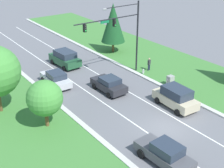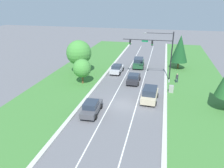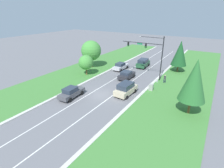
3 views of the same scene
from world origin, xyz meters
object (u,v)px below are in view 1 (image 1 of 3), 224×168
object	(u,v)px
utility_cabinet	(170,81)
conifer_near_right_tree	(113,23)
graphite_sedan	(165,153)
champagne_suv	(176,97)
forest_suv	(65,58)
oak_near_left_tree	(45,98)
traffic_signal_mast	(122,29)
charcoal_sedan	(109,84)
silver_sedan	(56,79)
fire_hydrant	(143,72)
pedestrian	(149,64)

from	to	relation	value
utility_cabinet	conifer_near_right_tree	bearing A→B (deg)	83.09
utility_cabinet	conifer_near_right_tree	distance (m)	13.48
graphite_sedan	conifer_near_right_tree	world-z (taller)	conifer_near_right_tree
graphite_sedan	champagne_suv	world-z (taller)	champagne_suv
forest_suv	utility_cabinet	world-z (taller)	forest_suv
oak_near_left_tree	forest_suv	bearing A→B (deg)	55.37
traffic_signal_mast	utility_cabinet	bearing A→B (deg)	-64.74
charcoal_sedan	graphite_sedan	bearing A→B (deg)	-107.23
graphite_sedan	utility_cabinet	size ratio (longest dim) A/B	3.91
silver_sedan	oak_near_left_tree	distance (m)	8.62
traffic_signal_mast	charcoal_sedan	size ratio (longest dim) A/B	1.98
traffic_signal_mast	conifer_near_right_tree	distance (m)	8.54
forest_suv	fire_hydrant	distance (m)	10.23
silver_sedan	charcoal_sedan	size ratio (longest dim) A/B	1.08
graphite_sedan	forest_suv	size ratio (longest dim) A/B	0.97
charcoal_sedan	conifer_near_right_tree	distance (m)	13.12
forest_suv	pedestrian	size ratio (longest dim) A/B	2.87
graphite_sedan	charcoal_sedan	size ratio (longest dim) A/B	1.08
champagne_suv	forest_suv	bearing A→B (deg)	105.26
champagne_suv	pedestrian	world-z (taller)	champagne_suv
forest_suv	charcoal_sedan	bearing A→B (deg)	-91.79
champagne_suv	fire_hydrant	xyz separation A→B (m)	(2.76, 7.84, -0.69)
silver_sedan	pedestrian	bearing A→B (deg)	-13.05
graphite_sedan	forest_suv	world-z (taller)	forest_suv
traffic_signal_mast	forest_suv	xyz separation A→B (m)	(-3.91, 6.70, -4.68)
traffic_signal_mast	forest_suv	size ratio (longest dim) A/B	1.77
fire_hydrant	conifer_near_right_tree	world-z (taller)	conifer_near_right_tree
traffic_signal_mast	champagne_suv	bearing A→B (deg)	-92.58
silver_sedan	utility_cabinet	size ratio (longest dim) A/B	3.91
silver_sedan	champagne_suv	bearing A→B (deg)	-55.71
utility_cabinet	pedestrian	world-z (taller)	pedestrian
graphite_sedan	fire_hydrant	size ratio (longest dim) A/B	6.69
oak_near_left_tree	fire_hydrant	bearing A→B (deg)	14.53
graphite_sedan	conifer_near_right_tree	distance (m)	25.03
silver_sedan	conifer_near_right_tree	distance (m)	13.36
fire_hydrant	silver_sedan	bearing A→B (deg)	161.23
forest_suv	utility_cabinet	bearing A→B (deg)	-65.31
graphite_sedan	charcoal_sedan	xyz separation A→B (m)	(3.65, 12.04, -0.06)
graphite_sedan	champagne_suv	bearing A→B (deg)	35.94
charcoal_sedan	utility_cabinet	world-z (taller)	charcoal_sedan
charcoal_sedan	utility_cabinet	distance (m)	6.93
silver_sedan	oak_near_left_tree	xyz separation A→B (m)	(-4.47, -7.11, 1.95)
forest_suv	utility_cabinet	distance (m)	13.90
conifer_near_right_tree	forest_suv	bearing A→B (deg)	-175.74
traffic_signal_mast	charcoal_sedan	world-z (taller)	traffic_signal_mast
fire_hydrant	conifer_near_right_tree	size ratio (longest dim) A/B	0.10
conifer_near_right_tree	fire_hydrant	bearing A→B (deg)	-101.96
champagne_suv	silver_sedan	distance (m)	13.32
forest_suv	conifer_near_right_tree	distance (m)	8.75
traffic_signal_mast	graphite_sedan	bearing A→B (deg)	-116.49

